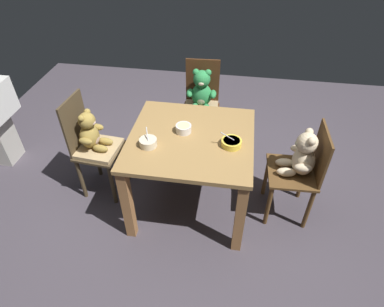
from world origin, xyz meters
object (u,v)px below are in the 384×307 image
object	(u,v)px
dining_table	(191,151)
teddy_chair_near_left	(93,140)
porridge_bowl_yellow_near_right	(231,143)
porridge_bowl_cream_near_left	(148,142)
teddy_chair_far_center	(201,98)
porridge_bowl_white_center	(184,128)
teddy_chair_near_right	(301,162)

from	to	relation	value
dining_table	teddy_chair_near_left	bearing A→B (deg)	176.04
porridge_bowl_yellow_near_right	porridge_bowl_cream_near_left	bearing A→B (deg)	-170.89
teddy_chair_far_center	porridge_bowl_white_center	bearing A→B (deg)	-5.64
dining_table	porridge_bowl_yellow_near_right	bearing A→B (deg)	-10.16
porridge_bowl_yellow_near_right	porridge_bowl_white_center	bearing A→B (deg)	163.17
teddy_chair_near_left	porridge_bowl_yellow_near_right	world-z (taller)	teddy_chair_near_left
porridge_bowl_cream_near_left	porridge_bowl_yellow_near_right	distance (m)	0.62
teddy_chair_near_left	porridge_bowl_cream_near_left	world-z (taller)	teddy_chair_near_left
teddy_chair_far_center	porridge_bowl_cream_near_left	xyz separation A→B (m)	(-0.27, -1.01, 0.19)
dining_table	teddy_chair_near_left	world-z (taller)	teddy_chair_near_left
porridge_bowl_cream_near_left	porridge_bowl_yellow_near_right	world-z (taller)	same
teddy_chair_far_center	porridge_bowl_yellow_near_right	xyz separation A→B (m)	(0.35, -0.91, 0.18)
teddy_chair_far_center	porridge_bowl_yellow_near_right	size ratio (longest dim) A/B	5.78
teddy_chair_near_left	porridge_bowl_yellow_near_right	distance (m)	1.21
teddy_chair_near_right	teddy_chair_near_left	xyz separation A→B (m)	(-1.74, 0.02, -0.01)
porridge_bowl_white_center	porridge_bowl_yellow_near_right	bearing A→B (deg)	-16.83
teddy_chair_far_center	porridge_bowl_white_center	world-z (taller)	teddy_chair_far_center
teddy_chair_far_center	porridge_bowl_yellow_near_right	bearing A→B (deg)	17.92
porridge_bowl_white_center	teddy_chair_near_right	bearing A→B (deg)	-1.13
porridge_bowl_cream_near_left	teddy_chair_far_center	bearing A→B (deg)	75.10
teddy_chair_near_right	porridge_bowl_cream_near_left	size ratio (longest dim) A/B	6.34
teddy_chair_near_left	dining_table	bearing A→B (deg)	1.02
dining_table	teddy_chair_near_left	xyz separation A→B (m)	(-0.87, 0.06, -0.04)
teddy_chair_near_left	porridge_bowl_cream_near_left	bearing A→B (deg)	-15.80
teddy_chair_near_right	porridge_bowl_cream_near_left	bearing A→B (deg)	7.42
porridge_bowl_cream_near_left	porridge_bowl_yellow_near_right	xyz separation A→B (m)	(0.62, 0.10, -0.01)
teddy_chair_near_right	teddy_chair_far_center	size ratio (longest dim) A/B	0.92
dining_table	teddy_chair_far_center	distance (m)	0.86
teddy_chair_near_right	porridge_bowl_white_center	xyz separation A→B (m)	(-0.94, 0.02, 0.20)
teddy_chair_near_right	teddy_chair_near_left	world-z (taller)	teddy_chair_near_left
teddy_chair_near_right	porridge_bowl_yellow_near_right	xyz separation A→B (m)	(-0.56, -0.10, 0.20)
porridge_bowl_white_center	porridge_bowl_yellow_near_right	distance (m)	0.40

